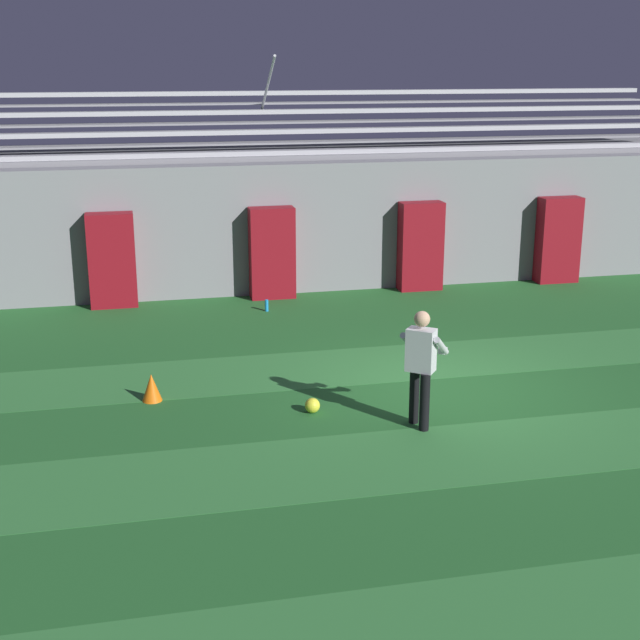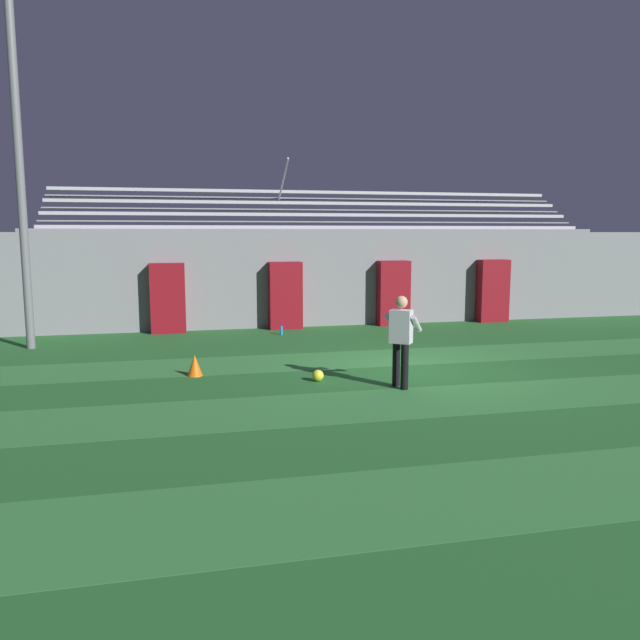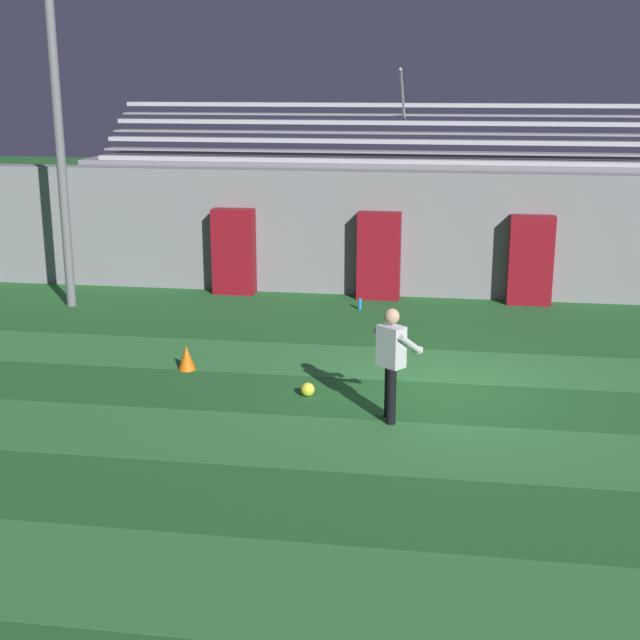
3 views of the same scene
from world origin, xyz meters
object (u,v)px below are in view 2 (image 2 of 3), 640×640
at_px(goalkeeper, 401,336).
at_px(padding_pillar_gate_left, 285,296).
at_px(padding_pillar_far_left, 168,298).
at_px(water_bottle, 281,330).
at_px(soccer_ball, 318,376).
at_px(padding_pillar_gate_right, 393,293).
at_px(padding_pillar_far_right, 493,291).
at_px(floodlight_pole, 15,95).
at_px(traffic_cone, 195,365).

bearing_deg(goalkeeper, padding_pillar_gate_left, 96.48).
distance_m(padding_pillar_far_left, water_bottle, 3.31).
height_order(padding_pillar_gate_left, soccer_ball, padding_pillar_gate_left).
distance_m(padding_pillar_gate_right, padding_pillar_far_right, 3.29).
bearing_deg(padding_pillar_far_right, padding_pillar_far_left, 180.00).
height_order(padding_pillar_far_right, floodlight_pole, floodlight_pole).
bearing_deg(water_bottle, padding_pillar_gate_right, 16.23).
relative_size(floodlight_pole, soccer_ball, 43.50).
relative_size(padding_pillar_far_left, traffic_cone, 4.64).
height_order(goalkeeper, traffic_cone, goalkeeper).
bearing_deg(floodlight_pole, traffic_cone, -45.72).
height_order(floodlight_pole, goalkeeper, floodlight_pole).
bearing_deg(goalkeeper, water_bottle, 100.24).
relative_size(padding_pillar_gate_left, traffic_cone, 4.64).
height_order(padding_pillar_far_left, water_bottle, padding_pillar_far_left).
relative_size(goalkeeper, traffic_cone, 3.98).
xyz_separation_m(floodlight_pole, soccer_ball, (6.04, -4.87, -5.80)).
distance_m(padding_pillar_far_right, water_bottle, 7.03).
bearing_deg(soccer_ball, padding_pillar_far_right, 42.59).
distance_m(goalkeeper, soccer_ball, 1.78).
bearing_deg(padding_pillar_far_right, floodlight_pole, -172.73).
distance_m(padding_pillar_gate_right, goalkeeper, 7.75).
bearing_deg(padding_pillar_gate_left, traffic_cone, -116.49).
height_order(padding_pillar_gate_right, traffic_cone, padding_pillar_gate_right).
distance_m(floodlight_pole, water_bottle, 8.55).
relative_size(floodlight_pole, water_bottle, 39.88).
bearing_deg(padding_pillar_far_left, padding_pillar_far_right, 0.00).
distance_m(soccer_ball, water_bottle, 5.50).
xyz_separation_m(padding_pillar_gate_left, traffic_cone, (-2.77, -5.56, -0.76)).
bearing_deg(traffic_cone, padding_pillar_far_right, 30.69).
relative_size(padding_pillar_far_right, traffic_cone, 4.64).
bearing_deg(goalkeeper, padding_pillar_gate_right, 71.37).
bearing_deg(padding_pillar_gate_right, soccer_ball, -120.33).
bearing_deg(padding_pillar_gate_left, water_bottle, -106.01).
xyz_separation_m(padding_pillar_far_left, floodlight_pole, (-3.24, -1.68, 4.94)).
bearing_deg(padding_pillar_far_right, traffic_cone, -149.31).
xyz_separation_m(padding_pillar_gate_left, water_bottle, (-0.30, -1.05, -0.85)).
xyz_separation_m(traffic_cone, water_bottle, (2.47, 4.51, -0.09)).
xyz_separation_m(padding_pillar_gate_right, padding_pillar_far_left, (-6.63, 0.00, 0.00)).
bearing_deg(traffic_cone, padding_pillar_gate_right, 42.45).
xyz_separation_m(padding_pillar_far_right, water_bottle, (-6.90, -1.05, -0.85)).
relative_size(padding_pillar_gate_right, traffic_cone, 4.64).
distance_m(padding_pillar_gate_right, floodlight_pole, 11.16).
relative_size(padding_pillar_far_right, goalkeeper, 1.17).
bearing_deg(traffic_cone, soccer_ball, -23.58).
distance_m(goalkeeper, traffic_cone, 4.09).
bearing_deg(padding_pillar_gate_right, padding_pillar_far_left, 180.00).
height_order(padding_pillar_gate_left, traffic_cone, padding_pillar_gate_left).
bearing_deg(soccer_ball, padding_pillar_gate_left, 85.45).
relative_size(padding_pillar_gate_left, soccer_ball, 8.85).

